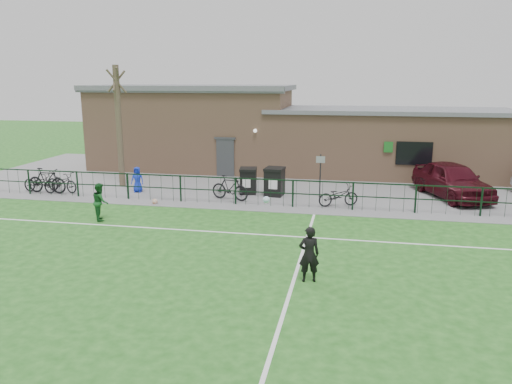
% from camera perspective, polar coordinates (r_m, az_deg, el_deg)
% --- Properties ---
extents(ground, '(90.00, 90.00, 0.00)m').
position_cam_1_polar(ground, '(14.02, -4.02, -9.72)').
color(ground, '#1D5719').
rests_on(ground, ground).
extents(paving_strip, '(34.00, 13.00, 0.02)m').
position_cam_1_polar(paving_strip, '(26.75, 3.53, 1.31)').
color(paving_strip, slate).
rests_on(paving_strip, ground).
extents(pitch_line_touch, '(28.00, 0.10, 0.01)m').
position_cam_1_polar(pitch_line_touch, '(21.26, 1.46, -1.74)').
color(pitch_line_touch, white).
rests_on(pitch_line_touch, ground).
extents(pitch_line_mid, '(28.00, 0.10, 0.01)m').
position_cam_1_polar(pitch_line_mid, '(17.67, -0.63, -4.81)').
color(pitch_line_mid, white).
rests_on(pitch_line_mid, ground).
extents(pitch_line_perp, '(0.10, 16.00, 0.01)m').
position_cam_1_polar(pitch_line_perp, '(13.66, 4.24, -10.33)').
color(pitch_line_perp, white).
rests_on(pitch_line_perp, ground).
extents(perimeter_fence, '(28.00, 0.10, 1.20)m').
position_cam_1_polar(perimeter_fence, '(21.31, 1.56, -0.06)').
color(perimeter_fence, black).
rests_on(perimeter_fence, ground).
extents(bare_tree, '(0.30, 0.30, 6.00)m').
position_cam_1_polar(bare_tree, '(25.78, -15.38, 7.16)').
color(bare_tree, '#483B2B').
rests_on(bare_tree, ground).
extents(wheelie_bin_left, '(0.86, 0.95, 1.13)m').
position_cam_1_polar(wheelie_bin_left, '(23.61, -0.88, 1.20)').
color(wheelie_bin_left, black).
rests_on(wheelie_bin_left, paving_strip).
extents(wheelie_bin_right, '(0.88, 0.98, 1.23)m').
position_cam_1_polar(wheelie_bin_right, '(23.20, 2.14, 1.10)').
color(wheelie_bin_right, black).
rests_on(wheelie_bin_right, paving_strip).
extents(sign_post, '(0.06, 0.06, 2.00)m').
position_cam_1_polar(sign_post, '(22.90, 7.34, 1.83)').
color(sign_post, black).
rests_on(sign_post, paving_strip).
extents(car_maroon, '(3.50, 5.18, 1.64)m').
position_cam_1_polar(car_maroon, '(24.44, 21.52, 1.29)').
color(car_maroon, '#3F0B15').
rests_on(car_maroon, paving_strip).
extents(bicycle_a, '(1.92, 0.92, 0.97)m').
position_cam_1_polar(bicycle_a, '(25.97, -23.50, 1.01)').
color(bicycle_a, black).
rests_on(bicycle_a, paving_strip).
extents(bicycle_b, '(2.03, 0.64, 1.21)m').
position_cam_1_polar(bicycle_b, '(25.66, -22.80, 1.21)').
color(bicycle_b, black).
rests_on(bicycle_b, paving_strip).
extents(bicycle_c, '(1.96, 1.12, 0.97)m').
position_cam_1_polar(bicycle_c, '(25.64, -21.28, 1.06)').
color(bicycle_c, black).
rests_on(bicycle_c, paving_strip).
extents(bicycle_d, '(1.92, 1.03, 1.11)m').
position_cam_1_polar(bicycle_d, '(22.36, -3.00, 0.49)').
color(bicycle_d, black).
rests_on(bicycle_d, paving_strip).
extents(bicycle_e, '(1.86, 1.26, 0.92)m').
position_cam_1_polar(bicycle_e, '(21.55, 9.38, -0.41)').
color(bicycle_e, black).
rests_on(bicycle_e, paving_strip).
extents(spectator_child, '(0.64, 0.46, 1.22)m').
position_cam_1_polar(spectator_child, '(24.53, -13.41, 1.40)').
color(spectator_child, '#142DBF').
rests_on(spectator_child, paving_strip).
extents(goalkeeper_kick, '(2.03, 2.79, 1.73)m').
position_cam_1_polar(goalkeeper_kick, '(13.61, 5.90, -6.86)').
color(goalkeeper_kick, black).
rests_on(goalkeeper_kick, ground).
extents(outfield_player, '(0.84, 0.89, 1.46)m').
position_cam_1_polar(outfield_player, '(20.13, -17.37, -1.06)').
color(outfield_player, '#175321').
rests_on(outfield_player, ground).
extents(ball_ground, '(0.25, 0.25, 0.25)m').
position_cam_1_polar(ball_ground, '(22.18, -11.48, -1.06)').
color(ball_ground, silver).
rests_on(ball_ground, ground).
extents(clubhouse, '(24.25, 5.40, 4.96)m').
position_cam_1_polar(clubhouse, '(29.46, 2.67, 6.75)').
color(clubhouse, tan).
rests_on(clubhouse, ground).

